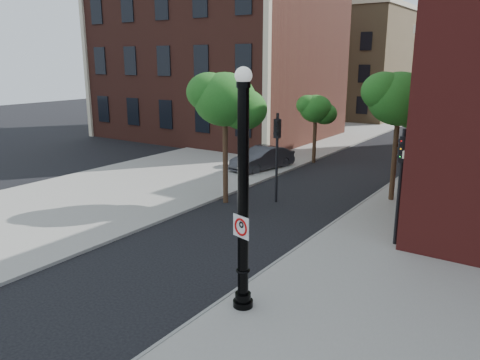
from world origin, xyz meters
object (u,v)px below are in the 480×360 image
Objects in this scene: no_parking_sign at (241,227)px; traffic_signal_left at (277,143)px; parked_car at (262,159)px; traffic_signal_right at (401,169)px; lamppost at (243,206)px.

traffic_signal_left reaches higher than no_parking_sign.
parked_car is (-8.32, 14.60, -1.73)m from no_parking_sign.
parked_car is 1.02× the size of traffic_signal_right.
traffic_signal_left is at bearing -40.75° from parked_car.
lamppost reaches higher than parked_car.
traffic_signal_left is (-4.30, 9.31, 0.39)m from no_parking_sign.
lamppost reaches higher than no_parking_sign.
traffic_signal_left reaches higher than parked_car.
traffic_signal_right is (2.02, 6.92, 0.45)m from no_parking_sign.
lamppost reaches higher than traffic_signal_right.
no_parking_sign is (0.04, -0.16, -0.51)m from lamppost.
lamppost is 1.52× the size of traffic_signal_left.
traffic_signal_right is (6.33, -2.40, 0.06)m from traffic_signal_left.
no_parking_sign is 10.27m from traffic_signal_left.
parked_car is 6.97m from traffic_signal_left.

